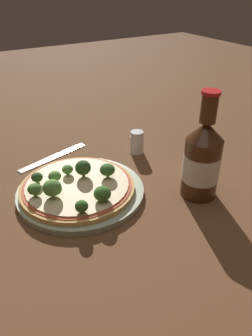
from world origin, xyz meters
name	(u,v)px	position (x,y,z in m)	size (l,w,h in m)	color
ground_plane	(84,197)	(0.00, 0.00, 0.00)	(3.00, 3.00, 0.00)	brown
plate	(80,191)	(-0.02, 0.00, 0.01)	(0.25, 0.25, 0.01)	#A3B293
pizza	(78,186)	(-0.02, -0.01, 0.02)	(0.23, 0.23, 0.01)	tan
broccoli_floret_0	(83,168)	(-0.03, 0.02, 0.05)	(0.03, 0.03, 0.03)	#89A866
broccoli_floret_1	(102,194)	(0.06, 0.01, 0.04)	(0.03, 0.03, 0.03)	#89A866
broccoli_floret_2	(52,188)	(0.00, -0.06, 0.04)	(0.03, 0.03, 0.03)	#89A866
broccoli_floret_3	(55,176)	(-0.04, -0.04, 0.04)	(0.03, 0.03, 0.02)	#89A866
broccoli_floret_4	(82,206)	(0.07, -0.04, 0.04)	(0.02, 0.02, 0.02)	#89A866
broccoli_floret_5	(34,189)	(-0.02, -0.09, 0.04)	(0.03, 0.03, 0.02)	#89A866
broccoli_floret_6	(107,170)	(-0.01, 0.06, 0.04)	(0.03, 0.03, 0.03)	#89A866
broccoli_floret_7	(37,177)	(-0.06, -0.07, 0.04)	(0.02, 0.02, 0.02)	#89A866
broccoli_floret_8	(68,169)	(-0.06, -0.01, 0.04)	(0.02, 0.02, 0.02)	#89A866
beer_bottle	(202,159)	(0.11, 0.20, 0.08)	(0.07, 0.07, 0.21)	#472814
pepper_shaker	(137,142)	(-0.10, 0.19, 0.03)	(0.03, 0.03, 0.06)	silver
fork	(53,157)	(-0.19, 0.01, 0.00)	(0.07, 0.18, 0.00)	silver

